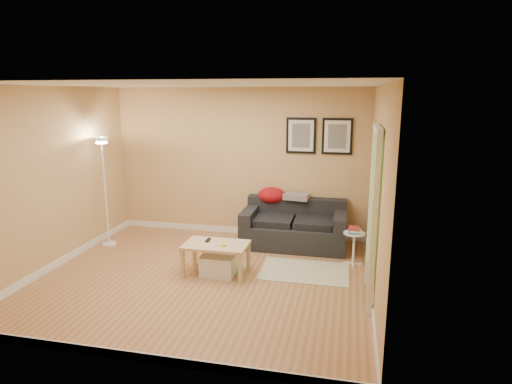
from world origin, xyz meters
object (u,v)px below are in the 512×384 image
floor_lamp (106,195)px  sofa (294,224)px  coffee_table (216,259)px  storage_bin (218,265)px  book_stack (355,230)px  side_table (354,248)px

floor_lamp → sofa: bearing=11.5°
coffee_table → storage_bin: (0.05, -0.05, -0.07)m
sofa → storage_bin: sofa is taller
coffee_table → book_stack: size_ratio=3.80×
book_stack → coffee_table: bearing=-177.1°
storage_bin → book_stack: size_ratio=2.06×
storage_bin → side_table: size_ratio=0.98×
sofa → side_table: 1.15m
coffee_table → floor_lamp: bearing=139.9°
floor_lamp → storage_bin: bearing=-20.4°
floor_lamp → coffee_table: bearing=-19.6°
sofa → floor_lamp: size_ratio=0.93×
sofa → storage_bin: bearing=-121.4°
side_table → floor_lamp: floor_lamp is taller
sofa → floor_lamp: bearing=-168.5°
sofa → side_table: bearing=-32.0°
sofa → side_table: size_ratio=3.47×
side_table → book_stack: 0.28m
sofa → storage_bin: 1.69m
book_stack → sofa: bearing=128.9°
storage_bin → floor_lamp: (-2.18, 0.81, 0.71)m
side_table → book_stack: book_stack is taller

